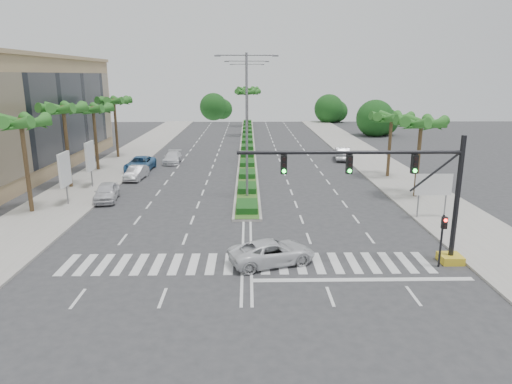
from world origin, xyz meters
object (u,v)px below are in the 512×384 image
car_parked_a (107,192)px  car_crossing (272,252)px  car_parked_d (173,158)px  car_parked_b (136,173)px  car_right (342,154)px  car_parked_c (140,164)px

car_parked_a → car_crossing: bearing=-53.1°
car_parked_a → car_parked_d: size_ratio=0.96×
car_parked_b → car_right: size_ratio=0.85×
car_parked_b → car_crossing: (12.64, -21.47, -0.01)m
car_crossing → car_parked_c: bearing=8.0°
car_parked_a → car_right: 30.04m
car_parked_b → car_parked_d: (2.25, 8.84, -0.02)m
car_parked_d → car_right: size_ratio=0.94×
car_parked_d → car_right: bearing=4.1°
car_parked_c → car_right: size_ratio=1.15×
car_crossing → car_right: size_ratio=1.00×
car_parked_d → car_parked_b: bearing=-104.9°
car_parked_b → car_crossing: bearing=-54.0°
car_parked_c → car_parked_d: (2.83, 4.58, -0.11)m
car_parked_c → car_parked_d: bearing=59.6°
car_right → car_parked_b: bearing=31.9°
car_parked_b → car_right: (23.02, 10.55, 0.12)m
car_parked_a → car_parked_d: (2.83, 16.88, -0.09)m
car_parked_b → car_parked_c: bearing=103.3°
car_parked_a → car_parked_c: size_ratio=0.79×
car_parked_c → car_crossing: 28.92m
car_crossing → car_parked_a: bearing=25.3°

